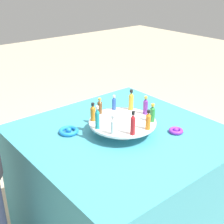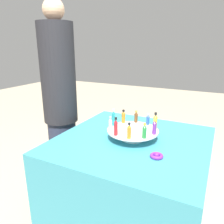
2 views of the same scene
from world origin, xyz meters
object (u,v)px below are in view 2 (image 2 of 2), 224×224
(bottle_amber, at_px, (123,117))
(ribbon_bow_blue, at_px, (115,124))
(bottle_clear, at_px, (110,124))
(bottle_orange, at_px, (129,131))
(bottle_gold, at_px, (155,121))
(bottle_red, at_px, (116,127))
(bottle_blue, at_px, (148,119))
(bottle_green, at_px, (144,131))
(bottle_teal, at_px, (114,118))
(person_figure, at_px, (60,104))
(display_stand, at_px, (133,132))
(bottle_purple, at_px, (154,127))
(bottle_brown, at_px, (136,117))
(ribbon_bow_purple, at_px, (157,156))

(bottle_amber, bearing_deg, ribbon_bow_blue, -126.74)
(bottle_clear, height_order, bottle_orange, bottle_orange)
(bottle_orange, relative_size, bottle_gold, 0.87)
(bottle_red, height_order, bottle_blue, bottle_red)
(bottle_orange, relative_size, bottle_green, 1.05)
(bottle_amber, distance_m, bottle_teal, 0.10)
(bottle_clear, relative_size, bottle_green, 1.00)
(person_figure, bearing_deg, ribbon_bow_blue, 14.34)
(bottle_amber, relative_size, ribbon_bow_blue, 0.93)
(bottle_gold, relative_size, person_figure, 0.07)
(display_stand, distance_m, bottle_purple, 0.17)
(bottle_purple, bearing_deg, bottle_gold, -167.05)
(display_stand, relative_size, ribbon_bow_blue, 3.34)
(bottle_orange, bearing_deg, bottle_clear, -113.05)
(bottle_red, bearing_deg, display_stand, 156.95)
(bottle_red, relative_size, bottle_blue, 1.43)
(display_stand, height_order, person_figure, person_figure)
(bottle_clear, distance_m, ribbon_bow_blue, 0.30)
(bottle_brown, height_order, person_figure, person_figure)
(bottle_orange, relative_size, person_figure, 0.06)
(bottle_purple, xyz_separation_m, person_figure, (-0.17, -0.92, 0.00))
(display_stand, height_order, bottle_purple, bottle_purple)
(bottle_orange, bearing_deg, bottle_amber, -149.05)
(bottle_red, distance_m, bottle_brown, 0.30)
(ribbon_bow_purple, bearing_deg, ribbon_bow_blue, -129.06)
(display_stand, height_order, ribbon_bow_purple, display_stand)
(bottle_orange, distance_m, bottle_green, 0.10)
(display_stand, height_order, bottle_green, bottle_green)
(bottle_teal, height_order, ribbon_bow_blue, bottle_teal)
(bottle_clear, bearing_deg, display_stand, 120.95)
(bottle_purple, xyz_separation_m, ribbon_bow_blue, (-0.20, -0.38, -0.11))
(display_stand, distance_m, bottle_gold, 0.17)
(bottle_orange, bearing_deg, bottle_teal, -131.05)
(bottle_amber, bearing_deg, bottle_brown, 120.95)
(bottle_green, height_order, bottle_teal, bottle_teal)
(bottle_purple, height_order, person_figure, person_figure)
(bottle_green, bearing_deg, bottle_teal, -113.05)
(display_stand, relative_size, person_figure, 0.20)
(bottle_brown, bearing_deg, bottle_purple, 48.95)
(bottle_red, xyz_separation_m, ribbon_bow_purple, (0.04, 0.28, -0.12))
(display_stand, relative_size, bottle_teal, 2.87)
(bottle_clear, bearing_deg, bottle_brown, 156.95)
(bottle_clear, relative_size, bottle_amber, 0.99)
(bottle_amber, bearing_deg, bottle_orange, 30.95)
(bottle_clear, xyz_separation_m, ribbon_bow_blue, (-0.26, -0.09, -0.11))
(display_stand, relative_size, bottle_green, 3.60)
(bottle_blue, xyz_separation_m, bottle_teal, (0.13, -0.22, 0.02))
(bottle_gold, xyz_separation_m, bottle_teal, (0.07, -0.29, 0.00))
(bottle_purple, bearing_deg, bottle_red, -59.05)
(ribbon_bow_purple, bearing_deg, bottle_orange, -99.07)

